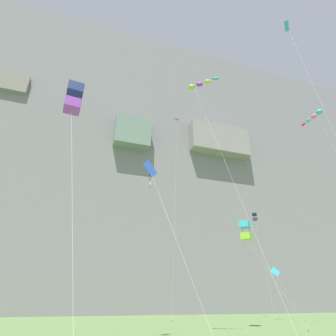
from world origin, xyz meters
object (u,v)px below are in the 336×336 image
Objects in this scene: kite_windsock_high_right at (199,85)px; kite_box_far_right at (246,230)px; kite_windsock_mid_right at (314,116)px; kite_delta_mid_center at (177,137)px; kite_diamond_high_center at (152,174)px; kite_diamond_upper_right at (276,274)px; kite_box_low_left at (74,98)px; kite_diamond_far_left at (293,39)px; kite_box_low_center at (255,217)px.

kite_windsock_high_right is 2.13× the size of kite_box_far_right.
kite_box_far_right is (-15.45, -0.07, -19.34)m from kite_windsock_mid_right.
kite_diamond_high_center is (-10.18, -21.40, -18.75)m from kite_delta_mid_center.
kite_diamond_upper_right is at bearing 36.02° from kite_diamond_high_center.
kite_windsock_high_right reaches higher than kite_box_low_left.
kite_windsock_mid_right is (23.63, 7.37, 7.08)m from kite_windsock_high_right.
kite_diamond_upper_right is (20.00, 18.16, -15.55)m from kite_windsock_high_right.
kite_diamond_far_left reaches higher than kite_windsock_high_right.
kite_box_low_left is at bearing -152.58° from kite_box_far_right.
kite_box_low_left is (-6.47, -2.99, 3.49)m from kite_diamond_high_center.
kite_delta_mid_center is 24.30m from kite_diamond_far_left.
kite_windsock_mid_right is (28.14, 7.02, 17.35)m from kite_diamond_high_center.
kite_windsock_mid_right reaches higher than kite_diamond_upper_right.
kite_diamond_high_center reaches higher than kite_box_far_right.
kite_windsock_mid_right is 1.68× the size of kite_box_low_center.
kite_box_far_right is (19.17, 9.94, -5.48)m from kite_box_low_left.
kite_diamond_high_center is at bearing -165.98° from kite_windsock_mid_right.
kite_diamond_far_left reaches higher than kite_diamond_high_center.
kite_box_low_center is (13.34, 16.19, 7.14)m from kite_box_far_right.
kite_box_low_left is at bearing -124.32° from kite_delta_mid_center.
kite_box_far_right is 1.45× the size of kite_diamond_upper_right.
kite_box_low_center is (-2.11, 16.12, -12.20)m from kite_windsock_mid_right.
kite_box_low_center is at bearing 97.45° from kite_windsock_mid_right.
kite_box_low_left is 0.92× the size of kite_box_low_center.
kite_diamond_high_center is at bearing -138.36° from kite_box_low_center.
kite_box_low_center is (21.53, 23.49, -5.12)m from kite_windsock_high_right.
kite_windsock_high_right is at bearing -4.38° from kite_diamond_high_center.
kite_box_far_right is at bearing -129.48° from kite_box_low_center.
kite_box_low_center is at bearing 74.01° from kite_diamond_upper_right.
kite_diamond_high_center is 30.75m from kite_diamond_upper_right.
kite_box_low_center is (26.03, 23.14, 5.15)m from kite_diamond_high_center.
kite_diamond_upper_right is (24.50, 17.82, -5.28)m from kite_diamond_high_center.
kite_box_low_left is (-34.61, -10.02, -13.86)m from kite_windsock_mid_right.
kite_box_far_right is at bearing -80.15° from kite_delta_mid_center.
kite_diamond_upper_right is at bearing 42.60° from kite_box_far_right.
kite_delta_mid_center reaches higher than kite_diamond_high_center.
kite_box_low_left is at bearing -163.86° from kite_windsock_mid_right.
kite_diamond_upper_right is at bearing 33.89° from kite_box_low_left.
kite_windsock_mid_right reaches higher than kite_box_low_center.
kite_diamond_far_left is at bearing -110.95° from kite_diamond_upper_right.
kite_delta_mid_center is at bearing 55.68° from kite_box_low_left.
kite_diamond_far_left is at bearing -109.92° from kite_box_low_center.
kite_delta_mid_center reaches higher than kite_box_low_left.
kite_diamond_high_center is (-4.50, 0.34, -10.27)m from kite_windsock_high_right.
kite_box_low_center is at bearing 70.08° from kite_diamond_far_left.
kite_diamond_far_left is 32.93m from kite_diamond_upper_right.
kite_windsock_high_right is at bearing 13.56° from kite_box_low_left.
kite_diamond_far_left is 1.20× the size of kite_windsock_mid_right.
kite_diamond_upper_right is (7.55, 19.72, -25.27)m from kite_diamond_far_left.
kite_box_low_center is 2.40× the size of kite_diamond_upper_right.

